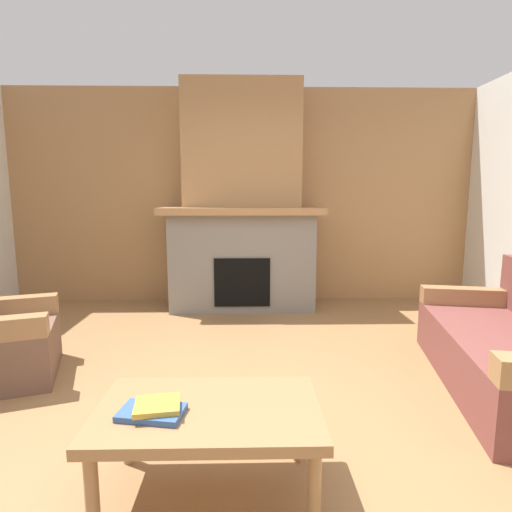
% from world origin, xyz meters
% --- Properties ---
extents(ground, '(9.00, 9.00, 0.00)m').
position_xyz_m(ground, '(0.00, 0.00, 0.00)').
color(ground, olive).
extents(wall_back_wood_panel, '(6.00, 0.12, 2.70)m').
position_xyz_m(wall_back_wood_panel, '(0.00, 3.00, 1.35)').
color(wall_back_wood_panel, '#A87A4C').
rests_on(wall_back_wood_panel, ground).
extents(fireplace, '(1.90, 0.82, 2.70)m').
position_xyz_m(fireplace, '(0.00, 2.62, 1.16)').
color(fireplace, gray).
rests_on(fireplace, ground).
extents(coffee_table, '(1.00, 0.60, 0.43)m').
position_xyz_m(coffee_table, '(-0.12, -0.63, 0.38)').
color(coffee_table, '#997047').
rests_on(coffee_table, ground).
extents(book_stack_near_edge, '(0.30, 0.21, 0.05)m').
position_xyz_m(book_stack_near_edge, '(-0.35, -0.69, 0.45)').
color(book_stack_near_edge, '#335699').
rests_on(book_stack_near_edge, coffee_table).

